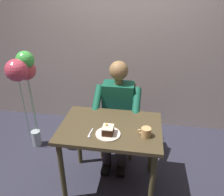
{
  "coord_description": "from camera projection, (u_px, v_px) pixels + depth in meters",
  "views": [
    {
      "loc": [
        -0.29,
        1.7,
        1.92
      ],
      "look_at": [
        0.0,
        -0.1,
        1.0
      ],
      "focal_mm": 35.05,
      "sensor_mm": 36.0,
      "label": 1
    }
  ],
  "objects": [
    {
      "name": "seated_person",
      "position": [
        117.0,
        111.0,
        2.56
      ],
      "size": [
        0.53,
        0.58,
        1.22
      ],
      "color": "#15553E",
      "rests_on": "ground"
    },
    {
      "name": "dessert_spoon",
      "position": [
        90.0,
        134.0,
        1.95
      ],
      "size": [
        0.03,
        0.14,
        0.01
      ],
      "color": "silver",
      "rests_on": "dining_table"
    },
    {
      "name": "coffee_cup",
      "position": [
        146.0,
        132.0,
        1.91
      ],
      "size": [
        0.12,
        0.09,
        0.08
      ],
      "color": "#E1A868",
      "rests_on": "dining_table"
    },
    {
      "name": "cake_slice",
      "position": [
        108.0,
        130.0,
        1.93
      ],
      "size": [
        0.1,
        0.11,
        0.09
      ],
      "color": "#321B0D",
      "rests_on": "dessert_plate"
    },
    {
      "name": "dessert_plate",
      "position": [
        108.0,
        134.0,
        1.95
      ],
      "size": [
        0.22,
        0.22,
        0.01
      ],
      "primitive_type": "cylinder",
      "color": "silver",
      "rests_on": "dining_table"
    },
    {
      "name": "balloon_display",
      "position": [
        23.0,
        74.0,
        2.53
      ],
      "size": [
        0.28,
        0.39,
        1.3
      ],
      "color": "#B2C1C6",
      "rests_on": "ground"
    },
    {
      "name": "ground_plane",
      "position": [
        111.0,
        183.0,
        2.41
      ],
      "size": [
        14.0,
        14.0,
        0.0
      ],
      "primitive_type": "plane",
      "color": "#2F2E3E"
    },
    {
      "name": "cafe_rear_panel",
      "position": [
        127.0,
        24.0,
        2.92
      ],
      "size": [
        6.4,
        0.12,
        3.0
      ],
      "primitive_type": "cube",
      "color": "#C1ACA4",
      "rests_on": "ground"
    },
    {
      "name": "dining_table",
      "position": [
        110.0,
        136.0,
        2.12
      ],
      "size": [
        0.96,
        0.66,
        0.75
      ],
      "color": "#4A3D26",
      "rests_on": "ground"
    },
    {
      "name": "chair",
      "position": [
        119.0,
        115.0,
        2.78
      ],
      "size": [
        0.42,
        0.42,
        0.89
      ],
      "color": "brown",
      "rests_on": "ground"
    }
  ]
}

